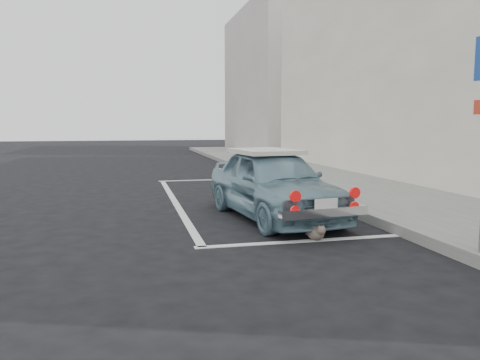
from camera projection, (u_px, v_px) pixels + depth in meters
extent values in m
plane|color=black|center=(261.00, 235.00, 6.49)|extent=(80.00, 80.00, 0.00)
cube|color=slate|center=(390.00, 199.00, 9.15)|extent=(2.80, 40.00, 0.15)
cube|color=beige|center=(467.00, 43.00, 11.40)|extent=(3.50, 18.00, 7.00)
cube|color=black|center=(402.00, 129.00, 11.26)|extent=(0.10, 16.00, 2.40)
cube|color=#FDA616|center=(380.00, 4.00, 12.04)|extent=(0.10, 2.00, 1.60)
cube|color=#133E9C|center=(340.00, 24.00, 14.36)|extent=(0.10, 2.00, 1.60)
cube|color=#133E9C|center=(310.00, 38.00, 16.68)|extent=(0.10, 2.00, 1.60)
cube|color=#AEA69E|center=(272.00, 81.00, 26.80)|extent=(3.50, 10.00, 8.00)
cube|color=silver|center=(308.00, 241.00, 6.13)|extent=(3.00, 0.12, 0.01)
cube|color=silver|center=(214.00, 180.00, 12.89)|extent=(3.00, 0.12, 0.01)
cube|color=silver|center=(175.00, 202.00, 9.19)|extent=(0.12, 7.00, 0.01)
imported|color=#6C92A1|center=(273.00, 183.00, 7.59)|extent=(1.74, 3.47, 1.14)
cube|color=silver|center=(265.00, 152.00, 7.84)|extent=(1.09, 1.37, 0.07)
cube|color=silver|center=(324.00, 212.00, 6.11)|extent=(1.28, 0.28, 0.12)
cube|color=white|center=(326.00, 205.00, 6.05)|extent=(0.33, 0.06, 0.17)
cylinder|color=red|center=(295.00, 196.00, 5.90)|extent=(0.15, 0.06, 0.15)
cylinder|color=red|center=(355.00, 193.00, 6.20)|extent=(0.15, 0.06, 0.15)
cylinder|color=red|center=(295.00, 210.00, 5.92)|extent=(0.12, 0.05, 0.12)
cylinder|color=red|center=(354.00, 206.00, 6.23)|extent=(0.12, 0.05, 0.12)
ellipsoid|color=#6B5D52|center=(315.00, 233.00, 6.17)|extent=(0.25, 0.33, 0.19)
sphere|color=#6B5D52|center=(321.00, 230.00, 6.04)|extent=(0.12, 0.12, 0.12)
cone|color=#6B5D52|center=(319.00, 226.00, 6.02)|extent=(0.04, 0.04, 0.05)
cone|color=#6B5D52|center=(323.00, 225.00, 6.05)|extent=(0.04, 0.04, 0.05)
cylinder|color=#6B5D52|center=(312.00, 234.00, 6.34)|extent=(0.13, 0.18, 0.03)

